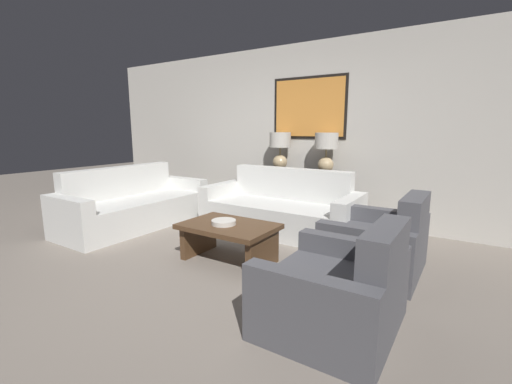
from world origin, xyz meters
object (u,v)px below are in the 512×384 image
(coffee_table, at_px, (229,235))
(armchair_near_back_wall, at_px, (379,245))
(table_lamp_right, at_px, (326,149))
(couch_by_side, at_px, (134,206))
(couch_by_back_wall, at_px, (281,211))
(decorative_bowl, at_px, (224,222))
(console_table, at_px, (301,197))
(table_lamp_left, at_px, (280,148))
(armchair_near_camera, at_px, (337,293))

(coffee_table, height_order, armchair_near_back_wall, armchair_near_back_wall)
(table_lamp_right, bearing_deg, couch_by_side, -145.75)
(couch_by_back_wall, bearing_deg, decorative_bowl, -88.74)
(table_lamp_right, relative_size, decorative_bowl, 2.31)
(console_table, xyz_separation_m, decorative_bowl, (0.03, -1.94, 0.06))
(armchair_near_back_wall, bearing_deg, couch_by_back_wall, 155.56)
(table_lamp_left, bearing_deg, console_table, 0.00)
(table_lamp_left, bearing_deg, couch_by_back_wall, -59.79)
(armchair_near_camera, bearing_deg, console_table, 120.45)
(table_lamp_left, distance_m, decorative_bowl, 2.09)
(couch_by_back_wall, xyz_separation_m, decorative_bowl, (0.03, -1.30, 0.15))
(decorative_bowl, distance_m, armchair_near_back_wall, 1.58)
(console_table, relative_size, couch_by_back_wall, 0.61)
(couch_by_side, relative_size, decorative_bowl, 8.30)
(table_lamp_left, relative_size, couch_by_back_wall, 0.28)
(coffee_table, distance_m, armchair_near_camera, 1.52)
(coffee_table, distance_m, armchair_near_back_wall, 1.52)
(table_lamp_left, relative_size, table_lamp_right, 1.00)
(console_table, relative_size, table_lamp_right, 2.18)
(table_lamp_left, relative_size, couch_by_side, 0.28)
(console_table, bearing_deg, armchair_near_camera, -59.55)
(decorative_bowl, bearing_deg, console_table, 90.84)
(decorative_bowl, bearing_deg, armchair_near_back_wall, 23.60)
(table_lamp_right, relative_size, couch_by_side, 0.28)
(couch_by_back_wall, xyz_separation_m, coffee_table, (0.06, -1.26, 0.01))
(console_table, bearing_deg, couch_by_back_wall, -90.00)
(couch_by_back_wall, relative_size, armchair_near_back_wall, 2.20)
(table_lamp_left, xyz_separation_m, couch_by_back_wall, (0.38, -0.64, -0.82))
(console_table, xyz_separation_m, armchair_near_camera, (1.47, -2.49, -0.11))
(decorative_bowl, bearing_deg, couch_by_back_wall, 91.26)
(console_table, distance_m, table_lamp_right, 0.82)
(table_lamp_left, xyz_separation_m, table_lamp_right, (0.75, 0.00, 0.00))
(armchair_near_camera, bearing_deg, couch_by_back_wall, 128.41)
(table_lamp_left, bearing_deg, coffee_table, -76.98)
(armchair_near_camera, bearing_deg, table_lamp_right, 113.63)
(table_lamp_right, xyz_separation_m, coffee_table, (-0.31, -1.90, -0.82))
(table_lamp_left, xyz_separation_m, armchair_near_back_wall, (1.84, -1.31, -0.84))
(console_table, height_order, armchair_near_back_wall, armchair_near_back_wall)
(armchair_near_camera, bearing_deg, decorative_bowl, 158.89)
(console_table, xyz_separation_m, table_lamp_right, (0.38, 0.00, 0.73))
(couch_by_back_wall, height_order, armchair_near_camera, couch_by_back_wall)
(couch_by_side, relative_size, coffee_table, 2.18)
(coffee_table, bearing_deg, armchair_near_back_wall, 22.88)
(table_lamp_right, height_order, couch_by_side, table_lamp_right)
(coffee_table, relative_size, decorative_bowl, 3.82)
(armchair_near_back_wall, xyz_separation_m, armchair_near_camera, (0.00, -1.18, 0.00))
(table_lamp_left, xyz_separation_m, coffee_table, (0.44, -1.90, -0.82))
(decorative_bowl, bearing_deg, couch_by_side, 169.11)
(console_table, xyz_separation_m, armchair_near_back_wall, (1.47, -1.31, -0.11))
(coffee_table, bearing_deg, console_table, 91.94)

